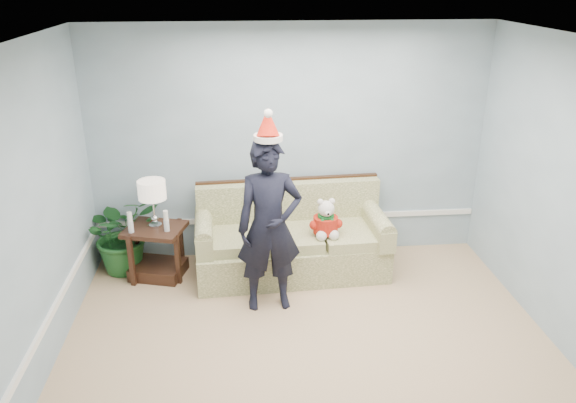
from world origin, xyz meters
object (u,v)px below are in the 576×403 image
Objects in this scene: man at (269,227)px; teddy_bear at (326,222)px; table_lamp at (152,192)px; houseplant at (123,233)px; sofa at (291,241)px; side_table at (157,257)px.

teddy_bear is at bearing 33.74° from man.
table_lamp is 1.42m from man.
houseplant is at bearing 146.83° from man.
sofa is at bearing 64.90° from man.
teddy_bear is (2.24, -0.40, 0.22)m from houseplant.
side_table is 0.48m from houseplant.
houseplant is (-0.39, 0.18, 0.23)m from side_table.
sofa is 2.35× the size of houseplant.
table_lamp is (0.01, 0.02, 0.77)m from side_table.
man is (1.21, -0.74, -0.12)m from table_lamp.
teddy_bear is (0.64, 0.49, -0.20)m from man.
sofa reaches higher than side_table.
side_table is at bearing -106.89° from table_lamp.
man is 0.83m from teddy_bear.
houseplant reaches higher than side_table.
table_lamp is (-1.49, 0.01, 0.65)m from sofa.
table_lamp is at bearing 169.13° from teddy_bear.
sofa is 2.95× the size of side_table.
sofa is 0.94m from man.
teddy_bear is at bearing -7.66° from table_lamp.
sofa is 1.50m from side_table.
sofa is at bearing 0.34° from side_table.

